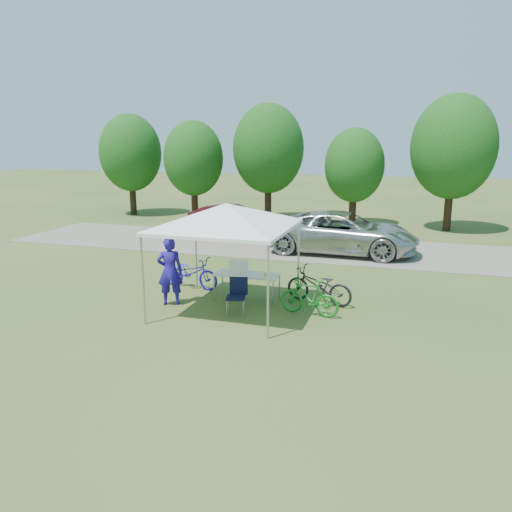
% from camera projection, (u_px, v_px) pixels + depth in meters
% --- Properties ---
extents(ground, '(100.00, 100.00, 0.00)m').
position_uv_depth(ground, '(227.00, 310.00, 12.70)').
color(ground, '#2D5119').
rests_on(ground, ground).
extents(gravel_strip, '(24.00, 5.00, 0.02)m').
position_uv_depth(gravel_strip, '(297.00, 247.00, 20.14)').
color(gravel_strip, gray).
rests_on(gravel_strip, ground).
extents(canopy, '(4.53, 4.53, 3.00)m').
position_uv_depth(canopy, '(226.00, 206.00, 12.10)').
color(canopy, '#A5A5AA').
rests_on(canopy, ground).
extents(treeline, '(24.89, 4.28, 6.30)m').
position_uv_depth(treeline, '(319.00, 154.00, 25.04)').
color(treeline, '#382314').
rests_on(treeline, ground).
extents(folding_table, '(1.75, 0.73, 0.72)m').
position_uv_depth(folding_table, '(247.00, 275.00, 13.39)').
color(folding_table, white).
rests_on(folding_table, ground).
extents(folding_chair, '(0.55, 0.57, 0.90)m').
position_uv_depth(folding_chair, '(237.00, 292.00, 12.39)').
color(folding_chair, black).
rests_on(folding_chair, ground).
extents(cooler, '(0.47, 0.32, 0.34)m').
position_uv_depth(cooler, '(239.00, 267.00, 13.41)').
color(cooler, white).
rests_on(cooler, folding_table).
extents(ice_cream_cup, '(0.09, 0.09, 0.07)m').
position_uv_depth(ice_cream_cup, '(266.00, 275.00, 13.17)').
color(ice_cream_cup, '#DCEB37').
rests_on(ice_cream_cup, folding_table).
extents(cyclist, '(0.77, 0.65, 1.80)m').
position_uv_depth(cyclist, '(170.00, 271.00, 12.94)').
color(cyclist, '#201295').
rests_on(cyclist, ground).
extents(bike_blue, '(1.84, 0.85, 0.93)m').
position_uv_depth(bike_blue, '(191.00, 272.00, 14.50)').
color(bike_blue, '#1E14B5').
rests_on(bike_blue, ground).
extents(bike_green, '(1.58, 0.68, 0.92)m').
position_uv_depth(bike_green, '(309.00, 297.00, 12.25)').
color(bike_green, '#1C8225').
rests_on(bike_green, ground).
extents(bike_dark, '(1.95, 1.08, 0.97)m').
position_uv_depth(bike_dark, '(319.00, 286.00, 13.10)').
color(bike_dark, black).
rests_on(bike_dark, ground).
extents(minivan, '(5.69, 2.73, 1.56)m').
position_uv_depth(minivan, '(342.00, 232.00, 18.88)').
color(minivan, beige).
rests_on(minivan, gravel_strip).
extents(sedan, '(4.32, 2.82, 1.35)m').
position_uv_depth(sedan, '(231.00, 221.00, 22.32)').
color(sedan, '#510D19').
rests_on(sedan, gravel_strip).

